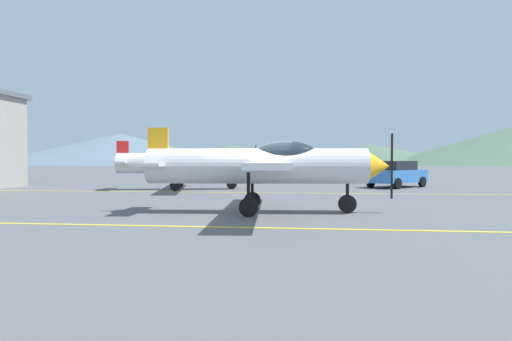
{
  "coord_description": "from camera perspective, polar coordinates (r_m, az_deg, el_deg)",
  "views": [
    {
      "loc": [
        1.77,
        -14.62,
        1.72
      ],
      "look_at": [
        -0.66,
        6.0,
        1.2
      ],
      "focal_mm": 31.58,
      "sensor_mm": 36.0,
      "label": 1
    }
  ],
  "objects": [
    {
      "name": "ground_plane",
      "position": [
        14.83,
        -0.17,
        -5.23
      ],
      "size": [
        400.0,
        400.0,
        0.0
      ],
      "primitive_type": "plane",
      "color": "#54565B"
    },
    {
      "name": "apron_line_near",
      "position": [
        11.39,
        -2.31,
        -7.23
      ],
      "size": [
        80.0,
        0.16,
        0.01
      ],
      "primitive_type": "cube",
      "color": "yellow",
      "rests_on": "ground_plane"
    },
    {
      "name": "apron_line_far",
      "position": [
        22.96,
        2.29,
        -2.85
      ],
      "size": [
        80.0,
        0.16,
        0.01
      ],
      "primitive_type": "cube",
      "color": "yellow",
      "rests_on": "ground_plane"
    },
    {
      "name": "airplane_near",
      "position": [
        14.48,
        1.33,
        0.74
      ],
      "size": [
        7.98,
        9.18,
        2.75
      ],
      "color": "silver",
      "rests_on": "ground_plane"
    },
    {
      "name": "airplane_mid",
      "position": [
        25.88,
        -8.86,
        1.03
      ],
      "size": [
        8.03,
        9.16,
        2.75
      ],
      "color": "silver",
      "rests_on": "ground_plane"
    },
    {
      "name": "car_sedan",
      "position": [
        28.74,
        17.36,
        -0.38
      ],
      "size": [
        4.21,
        4.41,
        1.62
      ],
      "color": "#3372BF",
      "rests_on": "ground_plane"
    },
    {
      "name": "hill_left",
      "position": [
        170.85,
        -16.87,
        2.66
      ],
      "size": [
        88.09,
        88.09,
        11.08
      ],
      "primitive_type": "cone",
      "color": "slate",
      "rests_on": "ground_plane"
    },
    {
      "name": "hill_centerleft",
      "position": [
        174.26,
        -3.35,
        2.05
      ],
      "size": [
        77.32,
        77.32,
        7.18
      ],
      "primitive_type": "cone",
      "color": "#4C6651",
      "rests_on": "ground_plane"
    },
    {
      "name": "hill_centerright",
      "position": [
        170.91,
        14.09,
        2.03
      ],
      "size": [
        73.55,
        73.55,
        7.2
      ],
      "primitive_type": "cone",
      "color": "#4C6651",
      "rests_on": "ground_plane"
    }
  ]
}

